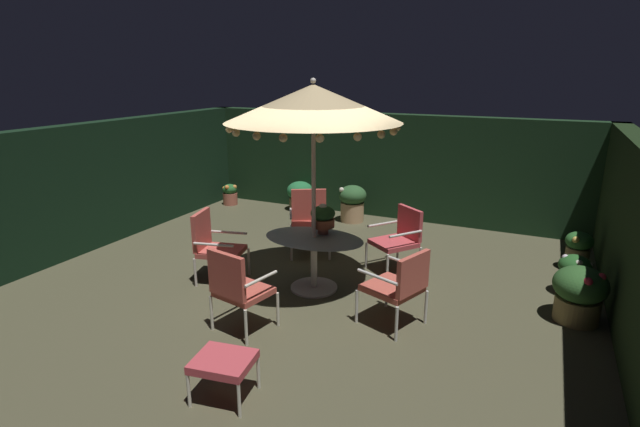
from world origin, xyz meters
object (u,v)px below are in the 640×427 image
(patio_chair_south, at_px, (400,236))
(potted_plant_right_far, at_px, (579,292))
(centerpiece_planter, at_px, (323,217))
(patio_chair_southeast, at_px, (400,283))
(potted_plant_left_far, at_px, (352,202))
(potted_plant_left_near, at_px, (230,194))
(patio_dining_table, at_px, (314,252))
(potted_plant_right_near, at_px, (578,249))
(potted_plant_front_corner, at_px, (300,195))
(patio_chair_east, at_px, (237,286))
(ottoman_footrest, at_px, (223,363))
(potted_plant_back_left, at_px, (574,274))
(patio_umbrella, at_px, (313,104))
(patio_chair_northeast, at_px, (214,243))
(patio_chair_north, at_px, (309,218))

(patio_chair_south, height_order, potted_plant_right_far, patio_chair_south)
(centerpiece_planter, height_order, patio_chair_southeast, centerpiece_planter)
(potted_plant_left_far, bearing_deg, potted_plant_left_near, 179.72)
(patio_dining_table, bearing_deg, potted_plant_right_near, 34.54)
(centerpiece_planter, bearing_deg, potted_plant_front_corner, 122.09)
(potted_plant_left_far, bearing_deg, patio_chair_east, -85.18)
(patio_chair_south, xyz_separation_m, potted_plant_right_far, (2.41, -0.63, -0.17))
(patio_chair_south, height_order, ottoman_footrest, patio_chair_south)
(potted_plant_back_left, bearing_deg, potted_plant_front_corner, 157.64)
(potted_plant_left_near, bearing_deg, patio_umbrella, -41.18)
(patio_chair_southeast, distance_m, patio_chair_south, 1.74)
(patio_dining_table, relative_size, centerpiece_planter, 3.28)
(patio_chair_northeast, bearing_deg, patio_umbrella, 13.61)
(centerpiece_planter, relative_size, ottoman_footrest, 0.72)
(patio_chair_north, xyz_separation_m, potted_plant_back_left, (3.95, 0.03, -0.28))
(patio_chair_east, bearing_deg, ottoman_footrest, -62.06)
(potted_plant_left_near, distance_m, potted_plant_right_far, 7.41)
(potted_plant_right_near, xyz_separation_m, potted_plant_right_far, (-0.05, -1.76, 0.04))
(patio_chair_east, bearing_deg, potted_plant_front_corner, 109.40)
(ottoman_footrest, bearing_deg, patio_umbrella, 96.27)
(centerpiece_planter, distance_m, patio_chair_southeast, 1.55)
(patio_chair_southeast, bearing_deg, potted_plant_right_far, 28.49)
(patio_chair_southeast, height_order, potted_plant_back_left, patio_chair_southeast)
(patio_dining_table, relative_size, patio_chair_northeast, 1.37)
(patio_dining_table, bearing_deg, patio_chair_northeast, -166.39)
(patio_dining_table, bearing_deg, patio_chair_north, 118.72)
(patio_umbrella, xyz_separation_m, potted_plant_front_corner, (-2.01, 3.47, -2.19))
(potted_plant_left_far, bearing_deg, patio_umbrella, -78.01)
(patio_umbrella, relative_size, potted_plant_back_left, 5.02)
(patio_chair_north, height_order, potted_plant_left_near, patio_chair_north)
(centerpiece_planter, distance_m, potted_plant_front_corner, 3.92)
(patio_chair_northeast, xyz_separation_m, potted_plant_right_near, (4.75, 2.64, -0.24))
(patio_umbrella, bearing_deg, potted_plant_right_far, 9.21)
(patio_chair_north, height_order, potted_plant_front_corner, patio_chair_north)
(patio_chair_east, xyz_separation_m, potted_plant_right_far, (3.57, 1.95, -0.21))
(ottoman_footrest, bearing_deg, potted_plant_left_near, 124.67)
(patio_chair_north, xyz_separation_m, potted_plant_left_far, (0.03, 1.89, -0.18))
(patio_chair_southeast, bearing_deg, patio_umbrella, 159.24)
(patio_chair_northeast, bearing_deg, potted_plant_left_near, 122.23)
(patio_umbrella, xyz_separation_m, potted_plant_left_far, (-0.67, 3.17, -2.12))
(patio_chair_south, bearing_deg, centerpiece_planter, -130.57)
(patio_umbrella, height_order, ottoman_footrest, patio_umbrella)
(potted_plant_right_far, height_order, potted_plant_back_left, potted_plant_right_far)
(patio_chair_east, distance_m, potted_plant_back_left, 4.47)
(patio_chair_southeast, height_order, ottoman_footrest, patio_chair_southeast)
(patio_chair_south, relative_size, potted_plant_front_corner, 1.53)
(ottoman_footrest, distance_m, potted_plant_left_near, 6.88)
(potted_plant_right_near, xyz_separation_m, potted_plant_left_far, (-4.01, 0.88, 0.07))
(patio_chair_south, relative_size, potted_plant_right_far, 1.38)
(potted_plant_right_near, height_order, potted_plant_right_far, potted_plant_right_far)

